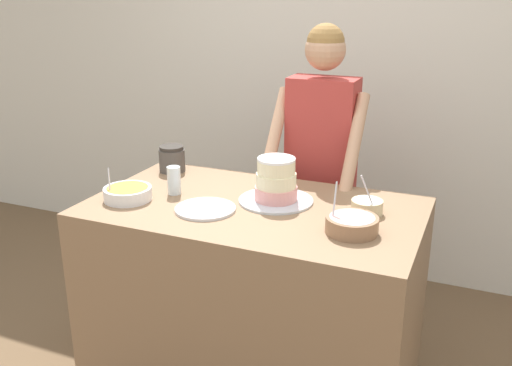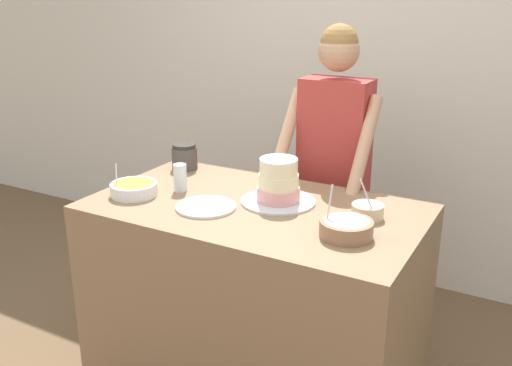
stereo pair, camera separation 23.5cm
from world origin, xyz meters
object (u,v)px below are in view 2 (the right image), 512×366
Objects in this scene: cake at (278,184)px; drinking_glass at (180,178)px; frosting_bowl_white at (368,210)px; frosting_bowl_pink at (346,228)px; stoneware_jar at (185,157)px; ceramic_plate at (206,207)px; person_baker at (333,153)px; frosting_bowl_orange at (134,188)px.

cake is 0.47m from drinking_glass.
frosting_bowl_white is 0.22m from frosting_bowl_pink.
cake reaches higher than stoneware_jar.
ceramic_plate is at bearing -45.48° from stoneware_jar.
person_baker is at bearing 86.08° from cake.
cake reaches higher than drinking_glass.
frosting_bowl_pink is (0.38, -0.20, -0.05)m from cake.
person_baker is 12.70× the size of stoneware_jar.
frosting_bowl_white is 1.03m from frosting_bowl_orange.
drinking_glass is (0.15, 0.15, 0.03)m from frosting_bowl_orange.
frosting_bowl_orange is (-1.00, -0.25, -0.00)m from frosting_bowl_white.
frosting_bowl_pink reaches higher than stoneware_jar.
frosting_bowl_white reaches higher than drinking_glass.
frosting_bowl_white is 0.71× the size of ceramic_plate.
frosting_bowl_orange is at bearing -129.75° from person_baker.
frosting_bowl_white is at bearing 19.98° from ceramic_plate.
cake is 0.67m from stoneware_jar.
drinking_glass is (-0.85, -0.10, 0.03)m from frosting_bowl_white.
cake is 0.40m from frosting_bowl_white.
stoneware_jar reaches higher than ceramic_plate.
cake is 1.55× the size of frosting_bowl_orange.
frosting_bowl_pink is 1.54× the size of stoneware_jar.
frosting_bowl_pink is 0.99m from frosting_bowl_orange.
frosting_bowl_orange is (-0.61, -0.23, -0.05)m from cake.
drinking_glass is 0.97× the size of stoneware_jar.
stoneware_jar is (-0.18, 0.29, 0.00)m from drinking_glass.
frosting_bowl_white is 1.42× the size of drinking_glass.
frosting_bowl_orange is at bearing -159.01° from cake.
frosting_bowl_pink is 0.62m from ceramic_plate.
frosting_bowl_white is at bearing 87.02° from frosting_bowl_pink.
frosting_bowl_pink is 0.79× the size of ceramic_plate.
frosting_bowl_pink is at bearing -27.15° from cake.
frosting_bowl_white is 0.86× the size of frosting_bowl_orange.
cake is 0.33m from ceramic_plate.
ceramic_plate is 0.58m from stoneware_jar.
ceramic_plate is 1.95× the size of stoneware_jar.
frosting_bowl_pink is (0.35, -0.74, -0.06)m from person_baker.
cake reaches higher than frosting_bowl_pink.
frosting_bowl_pink is 1.10m from stoneware_jar.
frosting_bowl_orange is 0.82× the size of ceramic_plate.
ceramic_plate is (-0.63, -0.23, -0.03)m from frosting_bowl_white.
ceramic_plate is (0.37, 0.02, -0.03)m from frosting_bowl_orange.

